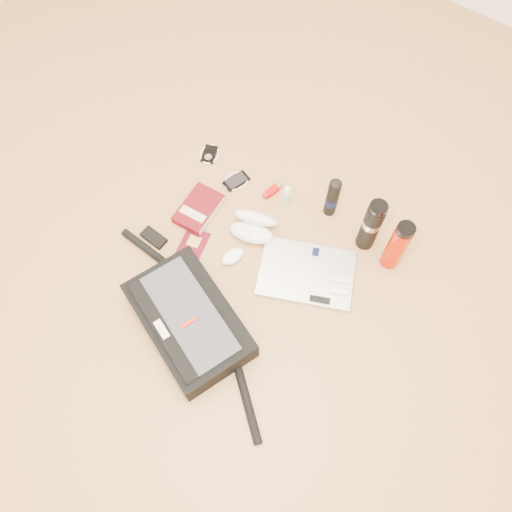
% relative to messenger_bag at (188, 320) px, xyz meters
% --- Properties ---
extents(ground, '(4.00, 4.00, 0.00)m').
position_rel_messenger_bag_xyz_m(ground, '(0.02, 0.24, -0.06)').
color(ground, '#A57745').
rests_on(ground, ground).
extents(messenger_bag, '(0.94, 0.45, 0.14)m').
position_rel_messenger_bag_xyz_m(messenger_bag, '(0.00, 0.00, 0.00)').
color(messenger_bag, black).
rests_on(messenger_bag, ground).
extents(laptop, '(0.44, 0.39, 0.04)m').
position_rel_messenger_bag_xyz_m(laptop, '(0.24, 0.43, -0.05)').
color(laptop, '#B5B5B8').
rests_on(laptop, ground).
extents(book, '(0.16, 0.22, 0.04)m').
position_rel_messenger_bag_xyz_m(book, '(-0.29, 0.41, -0.04)').
color(book, '#4D080E').
rests_on(book, ground).
extents(passport, '(0.13, 0.16, 0.01)m').
position_rel_messenger_bag_xyz_m(passport, '(-0.21, 0.27, -0.06)').
color(passport, '#470514').
rests_on(passport, ground).
extents(mouse, '(0.08, 0.11, 0.03)m').
position_rel_messenger_bag_xyz_m(mouse, '(-0.04, 0.32, -0.05)').
color(mouse, white).
rests_on(mouse, ground).
extents(sunglasses_case, '(0.22, 0.20, 0.11)m').
position_rel_messenger_bag_xyz_m(sunglasses_case, '(-0.05, 0.47, -0.02)').
color(sunglasses_case, silver).
rests_on(sunglasses_case, ground).
extents(ipod, '(0.11, 0.11, 0.01)m').
position_rel_messenger_bag_xyz_m(ipod, '(-0.44, 0.67, -0.06)').
color(ipod, black).
rests_on(ipod, ground).
extents(phone, '(0.11, 0.13, 0.01)m').
position_rel_messenger_bag_xyz_m(phone, '(-0.25, 0.62, -0.06)').
color(phone, black).
rests_on(phone, ground).
extents(inhaler, '(0.04, 0.11, 0.03)m').
position_rel_messenger_bag_xyz_m(inhaler, '(-0.09, 0.67, -0.05)').
color(inhaler, '#AD0507').
rests_on(inhaler, ground).
extents(spray_bottle, '(0.03, 0.03, 0.11)m').
position_rel_messenger_bag_xyz_m(spray_bottle, '(-0.02, 0.67, -0.01)').
color(spray_bottle, '#A4CADF').
rests_on(spray_bottle, ground).
extents(aerosol_can, '(0.05, 0.05, 0.22)m').
position_rel_messenger_bag_xyz_m(aerosol_can, '(0.15, 0.74, 0.04)').
color(aerosol_can, black).
rests_on(aerosol_can, ground).
extents(thermos_black, '(0.08, 0.08, 0.28)m').
position_rel_messenger_bag_xyz_m(thermos_black, '(0.35, 0.69, 0.08)').
color(thermos_black, black).
rests_on(thermos_black, ground).
extents(thermos_red, '(0.09, 0.09, 0.28)m').
position_rel_messenger_bag_xyz_m(thermos_red, '(0.47, 0.68, 0.07)').
color(thermos_red, '#B71400').
rests_on(thermos_red, ground).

